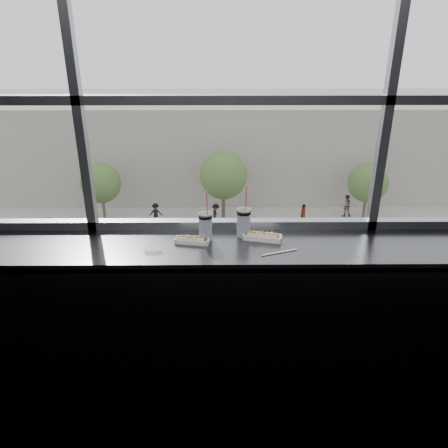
{
  "coord_description": "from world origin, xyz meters",
  "views": [
    {
      "loc": [
        -0.08,
        -1.38,
        2.39
      ],
      "look_at": [
        -0.06,
        1.23,
        1.25
      ],
      "focal_mm": 35.0,
      "sensor_mm": 36.0,
      "label": 1
    }
  ],
  "objects_px": {
    "car_far_b": "(242,230)",
    "pedestrian_d": "(346,203)",
    "pedestrian_c": "(303,213)",
    "tree_left": "(101,183)",
    "car_far_a": "(80,231)",
    "pedestrian_a": "(156,211)",
    "soda_cup_right": "(244,221)",
    "hotdog_tray_left": "(192,240)",
    "loose_straw": "(279,252)",
    "tree_right": "(368,183)",
    "hotdog_tray_right": "(262,236)",
    "pedestrian_b": "(216,212)",
    "car_near_d": "(387,295)",
    "car_near_b": "(107,296)",
    "soda_cup_left": "(205,225)",
    "tree_center": "(223,176)",
    "wrapper": "(153,250)"
  },
  "relations": [
    {
      "from": "loose_straw",
      "to": "car_far_a",
      "type": "distance_m",
      "value": 28.54
    },
    {
      "from": "car_near_d",
      "to": "pedestrian_a",
      "type": "distance_m",
      "value": 17.94
    },
    {
      "from": "pedestrian_a",
      "to": "tree_center",
      "type": "distance_m",
      "value": 5.84
    },
    {
      "from": "hotdog_tray_left",
      "to": "hotdog_tray_right",
      "type": "distance_m",
      "value": 0.48
    },
    {
      "from": "car_far_b",
      "to": "pedestrian_d",
      "type": "xyz_separation_m",
      "value": [
        8.39,
        5.04,
        -0.07
      ]
    },
    {
      "from": "pedestrian_b",
      "to": "tree_right",
      "type": "relative_size",
      "value": 0.42
    },
    {
      "from": "car_far_b",
      "to": "tree_left",
      "type": "relative_size",
      "value": 1.44
    },
    {
      "from": "car_far_a",
      "to": "pedestrian_c",
      "type": "xyz_separation_m",
      "value": [
        15.7,
        3.16,
        -0.05
      ]
    },
    {
      "from": "soda_cup_right",
      "to": "tree_right",
      "type": "height_order",
      "value": "soda_cup_right"
    },
    {
      "from": "pedestrian_b",
      "to": "tree_right",
      "type": "xyz_separation_m",
      "value": [
        11.34,
        0.46,
        2.16
      ]
    },
    {
      "from": "hotdog_tray_left",
      "to": "car_far_a",
      "type": "height_order",
      "value": "hotdog_tray_left"
    },
    {
      "from": "wrapper",
      "to": "tree_right",
      "type": "xyz_separation_m",
      "value": [
        11.39,
        28.37,
        -8.94
      ]
    },
    {
      "from": "soda_cup_left",
      "to": "car_far_a",
      "type": "xyz_separation_m",
      "value": [
        -9.45,
        24.19,
        -11.08
      ]
    },
    {
      "from": "soda_cup_left",
      "to": "soda_cup_right",
      "type": "distance_m",
      "value": 0.27
    },
    {
      "from": "hotdog_tray_left",
      "to": "loose_straw",
      "type": "relative_size",
      "value": 0.94
    },
    {
      "from": "car_far_b",
      "to": "pedestrian_b",
      "type": "xyz_separation_m",
      "value": [
        -1.85,
        3.54,
        -0.17
      ]
    },
    {
      "from": "pedestrian_c",
      "to": "car_near_b",
      "type": "bearing_deg",
      "value": 133.08
    },
    {
      "from": "car_near_d",
      "to": "pedestrian_b",
      "type": "xyz_separation_m",
      "value": [
        -8.88,
        11.54,
        -0.07
      ]
    },
    {
      "from": "pedestrian_c",
      "to": "tree_left",
      "type": "xyz_separation_m",
      "value": [
        -15.04,
        0.84,
        2.09
      ]
    },
    {
      "from": "pedestrian_c",
      "to": "tree_center",
      "type": "distance_m",
      "value": 6.56
    },
    {
      "from": "loose_straw",
      "to": "pedestrian_a",
      "type": "xyz_separation_m",
      "value": [
        -5.33,
        28.27,
        -11.13
      ]
    },
    {
      "from": "car_far_a",
      "to": "tree_right",
      "type": "bearing_deg",
      "value": -72.41
    },
    {
      "from": "loose_straw",
      "to": "tree_center",
      "type": "height_order",
      "value": "loose_straw"
    },
    {
      "from": "soda_cup_left",
      "to": "pedestrian_d",
      "type": "relative_size",
      "value": 0.17
    },
    {
      "from": "tree_left",
      "to": "soda_cup_left",
      "type": "bearing_deg",
      "value": -72.68
    },
    {
      "from": "tree_left",
      "to": "hotdog_tray_left",
      "type": "bearing_deg",
      "value": -72.87
    },
    {
      "from": "pedestrian_d",
      "to": "loose_straw",
      "type": "bearing_deg",
      "value": 72.16
    },
    {
      "from": "car_far_a",
      "to": "pedestrian_b",
      "type": "bearing_deg",
      "value": -62.3
    },
    {
      "from": "car_far_a",
      "to": "tree_left",
      "type": "height_order",
      "value": "tree_left"
    },
    {
      "from": "soda_cup_right",
      "to": "pedestrian_a",
      "type": "relative_size",
      "value": 0.2
    },
    {
      "from": "tree_left",
      "to": "car_near_d",
      "type": "bearing_deg",
      "value": -34.6
    },
    {
      "from": "soda_cup_left",
      "to": "soda_cup_right",
      "type": "relative_size",
      "value": 0.97
    },
    {
      "from": "loose_straw",
      "to": "wrapper",
      "type": "distance_m",
      "value": 0.81
    },
    {
      "from": "tree_left",
      "to": "loose_straw",
      "type": "bearing_deg",
      "value": -71.92
    },
    {
      "from": "car_near_d",
      "to": "pedestrian_c",
      "type": "distance_m",
      "value": 11.4
    },
    {
      "from": "soda_cup_right",
      "to": "car_near_b",
      "type": "height_order",
      "value": "soda_cup_right"
    },
    {
      "from": "hotdog_tray_right",
      "to": "wrapper",
      "type": "distance_m",
      "value": 0.74
    },
    {
      "from": "pedestrian_c",
      "to": "tree_left",
      "type": "distance_m",
      "value": 15.21
    },
    {
      "from": "car_near_d",
      "to": "car_far_b",
      "type": "relative_size",
      "value": 0.91
    },
    {
      "from": "car_near_b",
      "to": "pedestrian_c",
      "type": "relative_size",
      "value": 3.04
    },
    {
      "from": "car_far_a",
      "to": "tree_center",
      "type": "xyz_separation_m",
      "value": [
        9.75,
        4.0,
        2.59
      ]
    },
    {
      "from": "pedestrian_c",
      "to": "pedestrian_a",
      "type": "relative_size",
      "value": 1.1
    },
    {
      "from": "loose_straw",
      "to": "tree_left",
      "type": "distance_m",
      "value": 31.18
    },
    {
      "from": "hotdog_tray_left",
      "to": "tree_left",
      "type": "distance_m",
      "value": 30.89
    },
    {
      "from": "pedestrian_b",
      "to": "wrapper",
      "type": "bearing_deg",
      "value": 179.9
    },
    {
      "from": "tree_right",
      "to": "wrapper",
      "type": "bearing_deg",
      "value": -111.88
    },
    {
      "from": "wrapper",
      "to": "pedestrian_d",
      "type": "distance_m",
      "value": 33.05
    },
    {
      "from": "tree_center",
      "to": "tree_right",
      "type": "height_order",
      "value": "tree_center"
    },
    {
      "from": "soda_cup_right",
      "to": "tree_right",
      "type": "bearing_deg",
      "value": 69.01
    },
    {
      "from": "car_near_b",
      "to": "pedestrian_d",
      "type": "distance_m",
      "value": 20.36
    }
  ]
}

